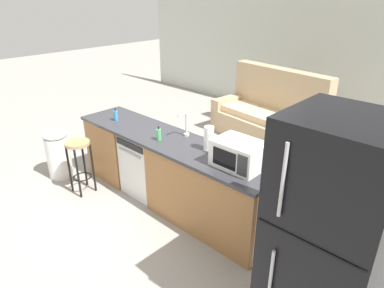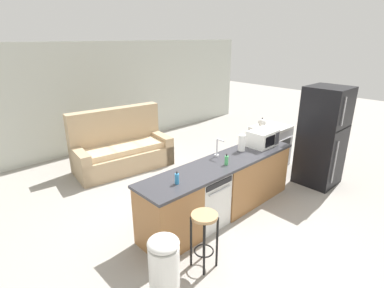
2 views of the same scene
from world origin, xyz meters
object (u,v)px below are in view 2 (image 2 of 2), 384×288
Objects in this scene: refrigerator at (323,137)px; soap_bottle at (226,160)px; trash_bin at (164,266)px; microwave at (263,138)px; paper_towel_roll at (242,143)px; stove_range at (270,146)px; bar_stool at (204,229)px; dishwasher at (204,199)px; couch at (121,150)px; dish_soap_bottle at (177,179)px; kettle at (262,123)px.

refrigerator reaches higher than soap_bottle.
soap_bottle reaches higher than trash_bin.
microwave is 0.48m from paper_towel_roll.
stove_range reaches higher than trash_bin.
bar_stool is at bearing -159.89° from stove_range.
stove_range is (2.60, 0.55, 0.03)m from dishwasher.
paper_towel_roll is (0.97, 0.09, 0.62)m from dishwasher.
couch reaches higher than dishwasher.
dish_soap_bottle is 1.08m from trash_bin.
refrigerator is 3.91m from trash_bin.
trash_bin is (-0.62, -0.01, -0.16)m from bar_stool.
refrigerator is at bearing -53.57° from couch.
bar_stool is at bearing -178.37° from refrigerator.
trash_bin is at bearing -162.83° from stove_range.
soap_bottle is (0.35, -0.11, 0.55)m from dishwasher.
dish_soap_bottle is at bearing -105.60° from couch.
refrigerator is 2.53× the size of bar_stool.
kettle is 0.28× the size of bar_stool.
stove_range is at bearing 89.99° from refrigerator.
trash_bin is (-1.62, -0.54, -0.59)m from soap_bottle.
couch is at bearing 66.37° from trash_bin.
trash_bin is (-3.87, -1.20, -0.07)m from stove_range.
dishwasher is 1.68× the size of microwave.
dish_soap_bottle reaches higher than trash_bin.
refrigerator is 1.29m from microwave.
bar_stool is (-3.25, -0.09, -0.40)m from refrigerator.
dishwasher is 2.71m from couch.
refrigerator reaches higher than paper_towel_roll.
stove_range is 3.19× the size of paper_towel_roll.
kettle is at bearing 97.68° from refrigerator.
couch is at bearing 75.80° from bar_stool.
dishwasher is 4.77× the size of soap_bottle.
soap_bottle is 1.81m from trash_bin.
dishwasher is 1.15m from paper_towel_roll.
paper_towel_roll reaches higher than stove_range.
paper_towel_roll is 1.55m from dish_soap_bottle.
soap_bottle reaches higher than bar_stool.
couch is at bearing 93.19° from soap_bottle.
stove_range is 0.48× the size of refrigerator.
dishwasher is at bearing -94.15° from couch.
trash_bin is (-1.27, -0.65, -0.04)m from dishwasher.
soap_bottle is at bearing -17.24° from dishwasher.
microwave is 2.02m from dish_soap_bottle.
stove_range is 1.22× the size of trash_bin.
dishwasher is 2.66m from stove_range.
soap_bottle is 0.93m from dish_soap_bottle.
refrigerator is at bearing -82.32° from kettle.
soap_bottle is at bearing -86.81° from couch.
stove_range is 4.39× the size of kettle.
couch is at bearing 114.68° from microwave.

